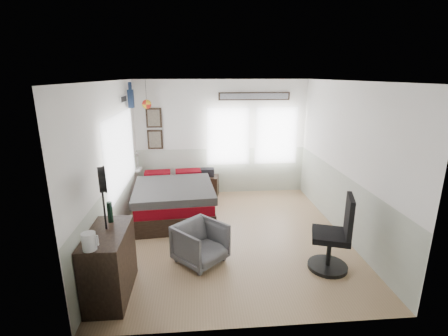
{
  "coord_description": "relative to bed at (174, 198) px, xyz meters",
  "views": [
    {
      "loc": [
        -0.58,
        -5.28,
        2.8
      ],
      "look_at": [
        -0.1,
        0.4,
        1.15
      ],
      "focal_mm": 26.0,
      "sensor_mm": 36.0,
      "label": 1
    }
  ],
  "objects": [
    {
      "name": "kettle",
      "position": [
        -0.73,
        -2.97,
        0.67
      ],
      "size": [
        0.18,
        0.15,
        0.21
      ],
      "rotation": [
        0.0,
        0.0,
        -0.26
      ],
      "color": "silver",
      "rests_on": "dresser"
    },
    {
      "name": "room_shell",
      "position": [
        1.01,
        -0.86,
        1.28
      ],
      "size": [
        4.02,
        4.52,
        2.71
      ],
      "color": "silver",
      "rests_on": "ground_plane"
    },
    {
      "name": "bed",
      "position": [
        0.0,
        0.0,
        0.0
      ],
      "size": [
        1.66,
        2.22,
        0.68
      ],
      "rotation": [
        0.0,
        0.0,
        0.08
      ],
      "color": "black",
      "rests_on": "ground_plane"
    },
    {
      "name": "nightstand",
      "position": [
        0.72,
        0.94,
        -0.08
      ],
      "size": [
        0.56,
        0.48,
        0.5
      ],
      "primitive_type": "cube",
      "rotation": [
        0.0,
        0.0,
        -0.17
      ],
      "color": "black",
      "rests_on": "ground_plane"
    },
    {
      "name": "armchair",
      "position": [
        0.52,
        -1.87,
        -0.02
      ],
      "size": [
        0.95,
        0.96,
        0.62
      ],
      "primitive_type": "imported",
      "rotation": [
        0.0,
        0.0,
        0.75
      ],
      "color": "slate",
      "rests_on": "ground_plane"
    },
    {
      "name": "black_bag",
      "position": [
        0.72,
        0.94,
        0.27
      ],
      "size": [
        0.32,
        0.21,
        0.18
      ],
      "primitive_type": "cube",
      "rotation": [
        0.0,
        0.0,
        0.01
      ],
      "color": "black",
      "rests_on": "nightstand"
    },
    {
      "name": "dresser",
      "position": [
        -0.66,
        -2.55,
        0.12
      ],
      "size": [
        0.48,
        1.0,
        0.9
      ],
      "primitive_type": "cube",
      "color": "black",
      "rests_on": "ground_plane"
    },
    {
      "name": "stand_fan",
      "position": [
        -0.67,
        -2.45,
        1.21
      ],
      "size": [
        0.18,
        0.33,
        0.83
      ],
      "rotation": [
        0.0,
        0.0,
        0.31
      ],
      "color": "black",
      "rests_on": "dresser"
    },
    {
      "name": "wall_decor",
      "position": [
        -0.02,
        0.91,
        1.77
      ],
      "size": [
        3.55,
        1.32,
        1.44
      ],
      "color": "black",
      "rests_on": "room_shell"
    },
    {
      "name": "ground_plane",
      "position": [
        1.08,
        -1.05,
        -0.34
      ],
      "size": [
        4.0,
        4.5,
        0.01
      ],
      "primitive_type": "cube",
      "color": "#A48059"
    },
    {
      "name": "task_chair",
      "position": [
        2.47,
        -2.23,
        0.14
      ],
      "size": [
        0.65,
        0.65,
        1.16
      ],
      "rotation": [
        0.0,
        0.0,
        -0.33
      ],
      "color": "black",
      "rests_on": "ground_plane"
    },
    {
      "name": "bottle",
      "position": [
        -0.67,
        -2.25,
        0.71
      ],
      "size": [
        0.07,
        0.07,
        0.28
      ],
      "primitive_type": "cylinder",
      "color": "black",
      "rests_on": "dresser"
    }
  ]
}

